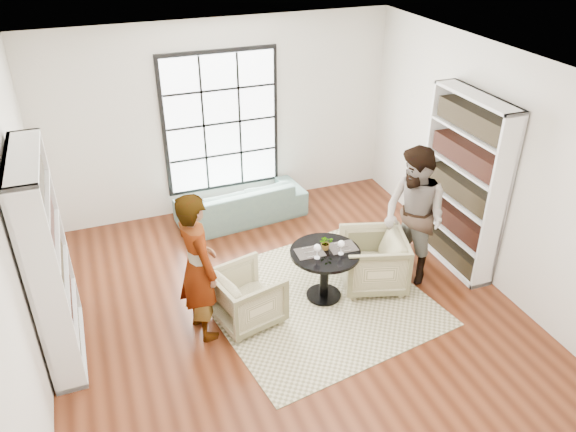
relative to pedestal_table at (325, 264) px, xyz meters
name	(u,v)px	position (x,y,z in m)	size (l,w,h in m)	color
ground	(289,313)	(-0.53, -0.15, -0.51)	(6.00, 6.00, 0.00)	#602C16
room_shell	(273,205)	(-0.53, 0.39, 0.75)	(6.00, 6.01, 6.00)	silver
rug	(316,300)	(-0.12, -0.04, -0.50)	(2.58, 2.58, 0.01)	#B8AF8A
pedestal_table	(325,264)	(0.00, 0.00, 0.00)	(0.87, 0.87, 0.70)	black
sofa	(241,202)	(-0.42, 2.30, -0.22)	(2.00, 0.78, 0.58)	slate
armchair_left	(247,297)	(-1.04, -0.08, -0.16)	(0.73, 0.76, 0.69)	gray
armchair_right	(373,261)	(0.69, 0.02, -0.13)	(0.80, 0.82, 0.75)	tan
person_left	(198,267)	(-1.59, -0.08, 0.41)	(0.67, 0.44, 1.83)	gray
person_right	(414,217)	(1.24, 0.02, 0.42)	(0.90, 0.70, 1.86)	gray
placemat_left	(310,252)	(-0.19, 0.04, 0.19)	(0.34, 0.26, 0.01)	black
placemat_right	(342,247)	(0.23, 0.00, 0.19)	(0.34, 0.26, 0.01)	black
cutlery_left	(310,252)	(-0.19, 0.04, 0.20)	(0.14, 0.22, 0.01)	silver
cutlery_right	(342,247)	(0.23, 0.00, 0.20)	(0.14, 0.22, 0.01)	silver
wine_glass_left	(317,248)	(-0.15, -0.10, 0.33)	(0.09, 0.09, 0.19)	silver
wine_glass_right	(341,244)	(0.15, -0.12, 0.33)	(0.09, 0.09, 0.19)	silver
flower_centerpiece	(326,243)	(0.03, 0.04, 0.28)	(0.17, 0.15, 0.19)	gray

